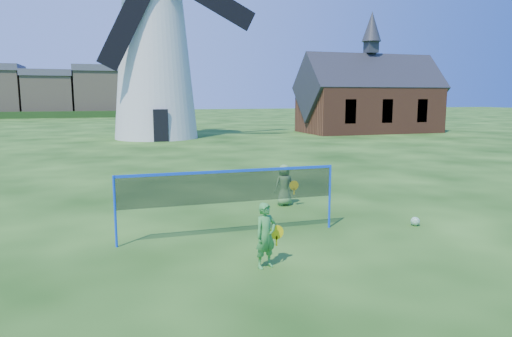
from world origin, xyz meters
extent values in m
plane|color=black|center=(0.00, 0.00, 0.00)|extent=(220.00, 220.00, 0.00)
cube|color=black|center=(0.49, 23.72, 1.15)|extent=(1.04, 0.13, 2.30)
cube|color=black|center=(0.49, 24.36, 5.22)|extent=(0.73, 0.13, 0.94)
cube|color=black|center=(0.49, 24.86, 8.57)|extent=(0.63, 0.13, 0.84)
cube|color=black|center=(-1.36, 24.35, 8.48)|extent=(4.61, 0.10, 7.18)
cube|color=brown|center=(19.34, 27.30, 1.98)|extent=(11.87, 5.93, 3.96)
cube|color=#2D3035|center=(19.34, 27.30, 3.96)|extent=(12.46, 6.04, 6.04)
cube|color=#2D3035|center=(19.34, 27.30, 7.47)|extent=(0.99, 0.99, 0.99)
cone|color=#2D3035|center=(19.34, 27.30, 9.25)|extent=(1.68, 1.68, 2.57)
cube|color=black|center=(15.88, 24.38, 1.98)|extent=(0.99, 0.10, 1.98)
cube|color=black|center=(19.34, 24.38, 1.98)|extent=(0.99, 0.10, 1.98)
cube|color=black|center=(22.80, 24.38, 1.98)|extent=(0.99, 0.10, 1.98)
cylinder|color=blue|center=(-3.02, 0.18, 0.78)|extent=(0.05, 0.05, 1.55)
cylinder|color=blue|center=(1.98, 0.18, 0.78)|extent=(0.05, 0.05, 1.55)
cube|color=black|center=(-0.52, 0.18, 1.15)|extent=(5.00, 0.02, 0.70)
cube|color=blue|center=(-0.52, 0.18, 1.52)|extent=(5.00, 0.02, 0.06)
imported|color=#398F3D|center=(-0.37, -1.90, 0.62)|extent=(0.52, 0.43, 1.24)
cylinder|color=yellow|center=(-0.09, -1.72, 0.60)|extent=(0.28, 0.02, 0.28)
cube|color=yellow|center=(-0.09, -1.72, 0.43)|extent=(0.03, 0.02, 0.20)
imported|color=#5C9447|center=(1.78, 2.73, 0.61)|extent=(0.63, 0.45, 1.22)
cylinder|color=yellow|center=(2.00, 2.51, 0.62)|extent=(0.28, 0.02, 0.28)
cube|color=yellow|center=(2.00, 2.51, 0.45)|extent=(0.03, 0.02, 0.20)
sphere|color=green|center=(4.09, -0.32, 0.11)|extent=(0.22, 0.22, 0.22)
cube|color=#9A8866|center=(-11.79, 72.00, 3.16)|extent=(7.16, 8.00, 6.32)
cube|color=#4C4C54|center=(-11.79, 72.00, 6.82)|extent=(7.46, 8.40, 1.00)
cube|color=#9A8866|center=(-4.32, 72.00, 3.58)|extent=(7.18, 8.00, 7.16)
cube|color=#4C4C54|center=(-4.32, 72.00, 7.66)|extent=(7.48, 8.40, 1.00)
camera|label=1|loc=(-3.08, -9.84, 3.18)|focal=32.72mm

